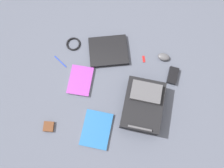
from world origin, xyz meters
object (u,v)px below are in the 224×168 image
at_px(book_comic, 97,129).
at_px(power_brick, 173,76).
at_px(book_blue, 80,80).
at_px(cable_coil, 73,44).
at_px(laptop, 108,51).
at_px(pen_black, 60,61).
at_px(usb_stick, 144,59).
at_px(computer_mouse, 164,57).
at_px(earbud_pouch, 49,127).
at_px(backpack, 143,105).

distance_m(book_comic, power_brick, 0.73).
distance_m(book_blue, cable_coil, 0.33).
xyz_separation_m(laptop, cable_coil, (0.30, -0.01, -0.01)).
xyz_separation_m(pen_black, usb_stick, (-0.66, -0.15, -0.00)).
bearing_deg(usb_stick, book_blue, 30.55).
height_order(power_brick, pen_black, power_brick).
height_order(book_comic, usb_stick, book_comic).
bearing_deg(cable_coil, computer_mouse, -178.73).
distance_m(book_blue, power_brick, 0.73).
distance_m(computer_mouse, earbud_pouch, 1.05).
distance_m(laptop, usb_stick, 0.30).
distance_m(laptop, power_brick, 0.55).
bearing_deg(laptop, cable_coil, -2.49).
bearing_deg(book_blue, laptop, -120.83).
relative_size(book_blue, usb_stick, 4.26).
xyz_separation_m(pen_black, earbud_pouch, (-0.04, 0.52, 0.01)).
distance_m(cable_coil, usb_stick, 0.60).
distance_m(backpack, book_blue, 0.53).
xyz_separation_m(book_blue, usb_stick, (-0.47, -0.28, -0.01)).
relative_size(backpack, laptop, 1.04).
relative_size(cable_coil, pen_black, 0.86).
bearing_deg(book_blue, power_brick, -166.45).
bearing_deg(book_comic, laptop, -87.25).
bearing_deg(usb_stick, book_comic, 67.01).
height_order(cable_coil, pen_black, cable_coil).
bearing_deg(laptop, backpack, 130.21).
bearing_deg(power_brick, book_blue, 13.55).
relative_size(computer_mouse, earbud_pouch, 1.30).
bearing_deg(pen_black, power_brick, -177.36).
distance_m(book_comic, cable_coil, 0.73).
bearing_deg(book_blue, book_comic, 120.06).
xyz_separation_m(computer_mouse, pen_black, (0.82, 0.19, -0.01)).
height_order(laptop, computer_mouse, computer_mouse).
height_order(laptop, power_brick, same).
height_order(cable_coil, usb_stick, cable_coil).
bearing_deg(power_brick, pen_black, 2.64).
bearing_deg(power_brick, cable_coil, -8.68).
distance_m(computer_mouse, usb_stick, 0.16).
height_order(earbud_pouch, usb_stick, earbud_pouch).
distance_m(book_comic, computer_mouse, 0.79).
distance_m(backpack, power_brick, 0.35).
distance_m(laptop, book_blue, 0.34).
relative_size(book_comic, power_brick, 1.97).
height_order(cable_coil, earbud_pouch, earbud_pouch).
relative_size(laptop, book_comic, 1.37).
xyz_separation_m(computer_mouse, power_brick, (-0.09, 0.15, -0.00)).
height_order(backpack, laptop, backpack).
bearing_deg(book_comic, book_blue, -59.94).
distance_m(book_blue, computer_mouse, 0.70).
bearing_deg(pen_black, laptop, -156.82).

